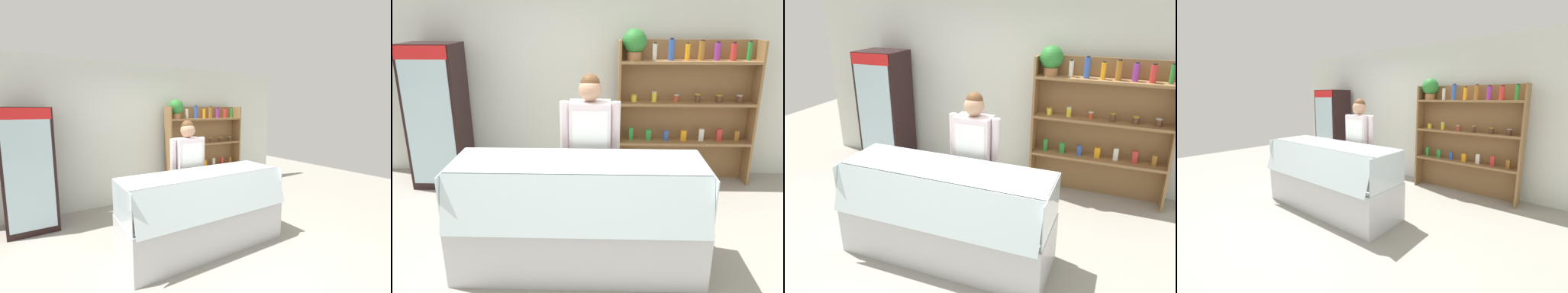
% 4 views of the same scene
% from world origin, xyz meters
% --- Properties ---
extents(ground_plane, '(12.00, 12.00, 0.00)m').
position_xyz_m(ground_plane, '(0.00, 0.00, 0.00)').
color(ground_plane, gray).
extents(back_wall, '(6.80, 0.10, 2.70)m').
position_xyz_m(back_wall, '(0.00, 2.21, 1.35)').
color(back_wall, silver).
rests_on(back_wall, ground).
extents(drinks_fridge, '(0.67, 0.58, 1.86)m').
position_xyz_m(drinks_fridge, '(-2.05, 1.74, 0.93)').
color(drinks_fridge, black).
rests_on(drinks_fridge, ground).
extents(shelving_unit, '(1.78, 0.30, 2.03)m').
position_xyz_m(shelving_unit, '(1.08, 1.92, 1.16)').
color(shelving_unit, olive).
rests_on(shelving_unit, ground).
extents(deli_display_case, '(2.18, 0.82, 1.01)m').
position_xyz_m(deli_display_case, '(-0.13, -0.04, 0.31)').
color(deli_display_case, silver).
rests_on(deli_display_case, ground).
extents(shop_clerk, '(0.58, 0.25, 1.67)m').
position_xyz_m(shop_clerk, '(-0.04, 0.51, 0.98)').
color(shop_clerk, '#383D51').
rests_on(shop_clerk, ground).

